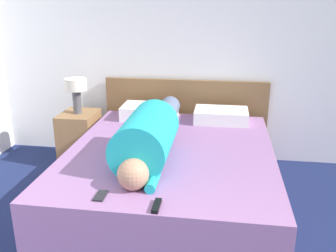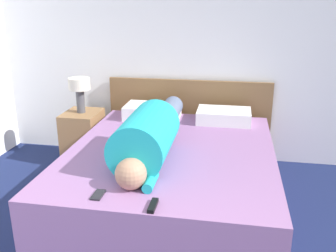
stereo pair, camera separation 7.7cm
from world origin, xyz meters
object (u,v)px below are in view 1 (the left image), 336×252
object	(u,v)px
person_lying	(151,134)
pillow_near_headboard	(150,112)
nightstand	(80,138)
table_lamp	(76,89)
bed	(171,179)
pillow_second	(221,116)
cell_phone	(101,196)
tv_remote	(157,206)

from	to	relation	value
person_lying	pillow_near_headboard	world-z (taller)	person_lying
nightstand	table_lamp	size ratio (longest dim) A/B	1.54
bed	nightstand	world-z (taller)	nightstand
bed	pillow_near_headboard	bearing A→B (deg)	112.65
pillow_second	cell_phone	xyz separation A→B (m)	(-0.72, -1.66, -0.06)
pillow_near_headboard	pillow_second	world-z (taller)	pillow_near_headboard
table_lamp	nightstand	bearing A→B (deg)	-75.96
pillow_near_headboard	nightstand	bearing A→B (deg)	-179.46
tv_remote	cell_phone	world-z (taller)	tv_remote
pillow_second	pillow_near_headboard	bearing A→B (deg)	180.00
person_lying	cell_phone	bearing A→B (deg)	-104.00
bed	table_lamp	world-z (taller)	table_lamp
tv_remote	cell_phone	xyz separation A→B (m)	(-0.37, 0.08, -0.01)
table_lamp	cell_phone	xyz separation A→B (m)	(0.80, -1.65, -0.29)
bed	nightstand	size ratio (longest dim) A/B	3.54
table_lamp	pillow_near_headboard	world-z (taller)	table_lamp
table_lamp	cell_phone	world-z (taller)	table_lamp
nightstand	person_lying	xyz separation A→B (m)	(0.98, -0.93, 0.43)
nightstand	bed	bearing A→B (deg)	-35.47
table_lamp	cell_phone	distance (m)	1.86
nightstand	table_lamp	distance (m)	0.56
bed	nightstand	xyz separation A→B (m)	(-1.12, 0.80, 0.01)
bed	person_lying	distance (m)	0.49
cell_phone	table_lamp	bearing A→B (deg)	115.70
bed	cell_phone	xyz separation A→B (m)	(-0.32, -0.86, 0.28)
tv_remote	cell_phone	bearing A→B (deg)	168.36
bed	tv_remote	size ratio (longest dim) A/B	13.62
bed	table_lamp	xyz separation A→B (m)	(-1.12, 0.80, 0.57)
tv_remote	cell_phone	distance (m)	0.38
pillow_second	tv_remote	bearing A→B (deg)	-101.43
nightstand	table_lamp	world-z (taller)	table_lamp
cell_phone	bed	bearing A→B (deg)	69.43
nightstand	pillow_near_headboard	size ratio (longest dim) A/B	1.03
bed	cell_phone	size ratio (longest dim) A/B	15.72
nightstand	cell_phone	xyz separation A→B (m)	(0.80, -1.65, 0.27)
nightstand	tv_remote	xyz separation A→B (m)	(1.17, -1.73, 0.27)
table_lamp	cell_phone	size ratio (longest dim) A/B	2.88
nightstand	tv_remote	distance (m)	2.10
tv_remote	pillow_second	bearing A→B (deg)	78.57
bed	cell_phone	world-z (taller)	cell_phone
nightstand	pillow_near_headboard	bearing A→B (deg)	0.54
bed	nightstand	bearing A→B (deg)	144.53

